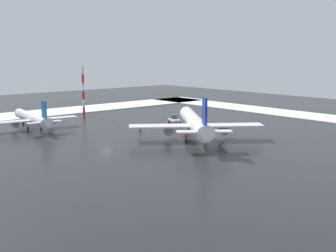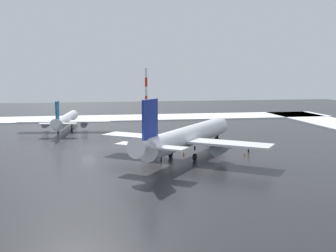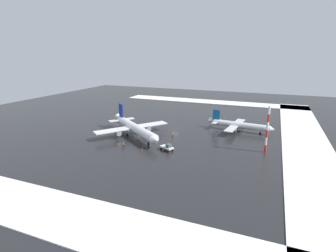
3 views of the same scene
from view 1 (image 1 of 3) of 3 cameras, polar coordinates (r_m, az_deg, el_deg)
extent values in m
plane|color=#232326|center=(93.56, -8.36, -2.00)|extent=(240.00, 240.00, 0.00)
cube|color=white|center=(137.76, -19.69, 1.35)|extent=(152.00, 16.00, 0.27)
cube|color=white|center=(140.83, 15.22, 1.75)|extent=(14.00, 116.00, 0.27)
cylinder|color=white|center=(95.99, 3.58, 0.52)|extent=(20.76, 26.28, 3.42)
cone|color=white|center=(111.98, 2.43, 1.86)|extent=(4.05, 3.88, 3.25)
cone|color=white|center=(79.82, 5.22, -0.95)|extent=(4.48, 4.62, 3.33)
cube|color=white|center=(92.28, -1.24, -0.03)|extent=(13.14, 11.36, 0.36)
cylinder|color=gray|center=(93.08, -0.02, -0.57)|extent=(3.66, 3.95, 2.01)
cube|color=white|center=(94.62, 8.79, 0.10)|extent=(13.14, 11.36, 0.36)
cylinder|color=gray|center=(94.84, 7.52, -0.46)|extent=(3.66, 3.95, 2.01)
cube|color=navy|center=(81.57, 4.98, 1.94)|extent=(2.69, 3.45, 5.64)
cube|color=white|center=(81.96, 2.84, -0.78)|extent=(5.44, 4.98, 0.24)
cube|color=white|center=(82.93, 6.98, -0.72)|extent=(5.44, 4.98, 0.24)
cylinder|color=black|center=(106.58, 2.79, 0.63)|extent=(0.24, 0.24, 0.70)
cylinder|color=black|center=(106.82, 2.79, -0.14)|extent=(0.94, 1.10, 1.11)
cylinder|color=black|center=(93.02, 2.48, -0.71)|extent=(0.24, 0.24, 0.70)
cylinder|color=black|center=(93.29, 2.47, -1.59)|extent=(0.94, 1.10, 1.11)
cylinder|color=black|center=(93.64, 5.17, -0.67)|extent=(0.24, 0.24, 0.70)
cylinder|color=black|center=(93.92, 5.16, -1.55)|extent=(0.94, 1.10, 1.11)
cylinder|color=silver|center=(113.62, -18.02, 1.04)|extent=(5.11, 22.69, 2.56)
cone|color=silver|center=(125.24, -19.62, 1.72)|extent=(2.62, 2.07, 2.43)
cone|color=silver|center=(101.91, -16.05, 0.44)|extent=(2.46, 2.91, 2.49)
cube|color=silver|center=(109.93, -20.75, 0.49)|extent=(10.08, 4.40, 0.27)
cylinder|color=gray|center=(110.76, -20.03, 0.20)|extent=(1.78, 2.71, 1.50)
cube|color=silver|center=(113.40, -14.71, 1.07)|extent=(10.08, 4.40, 0.27)
cylinder|color=gray|center=(113.38, -15.47, 0.65)|extent=(1.78, 2.71, 1.50)
cube|color=#0C5999|center=(103.21, -16.44, 2.10)|extent=(0.61, 3.02, 4.21)
cube|color=silver|center=(103.11, -17.58, 0.39)|extent=(3.81, 2.35, 0.18)
cube|color=silver|center=(104.47, -15.22, 0.62)|extent=(3.81, 2.35, 0.18)
cylinder|color=black|center=(121.30, -19.07, 0.97)|extent=(0.18, 0.18, 0.53)
cylinder|color=black|center=(121.46, -19.04, 0.46)|extent=(0.36, 0.85, 0.83)
cylinder|color=black|center=(111.19, -18.48, 0.25)|extent=(0.18, 0.18, 0.53)
cylinder|color=black|center=(111.37, -18.45, -0.30)|extent=(0.36, 0.85, 0.83)
cylinder|color=black|center=(112.13, -16.86, 0.41)|extent=(0.18, 0.18, 0.53)
cylinder|color=black|center=(112.30, -16.83, -0.14)|extent=(0.36, 0.85, 0.83)
cube|color=silver|center=(114.07, 0.90, 0.80)|extent=(3.87, 5.10, 0.50)
cube|color=#3F5160|center=(114.81, 0.76, 1.27)|extent=(1.94, 1.89, 1.10)
cylinder|color=black|center=(115.39, 0.18, 0.56)|extent=(0.66, 0.95, 0.90)
cylinder|color=black|center=(115.99, 1.12, 0.60)|extent=(0.66, 0.95, 0.90)
cylinder|color=black|center=(112.36, 0.68, 0.31)|extent=(0.66, 0.95, 0.90)
cylinder|color=black|center=(112.98, 1.63, 0.35)|extent=(0.66, 0.95, 0.90)
cylinder|color=black|center=(102.66, -3.72, -0.63)|extent=(0.16, 0.16, 0.85)
cylinder|color=black|center=(102.65, -3.83, -0.63)|extent=(0.16, 0.16, 0.85)
cylinder|color=orange|center=(102.53, -3.78, -0.23)|extent=(0.36, 0.36, 0.62)
sphere|color=tan|center=(102.45, -3.78, 0.01)|extent=(0.24, 0.24, 0.24)
cylinder|color=black|center=(90.39, 2.57, -2.05)|extent=(0.16, 0.16, 0.85)
cylinder|color=black|center=(90.20, 2.59, -2.07)|extent=(0.16, 0.16, 0.85)
cylinder|color=orange|center=(90.15, 2.58, -1.60)|extent=(0.36, 0.36, 0.62)
sphere|color=tan|center=(90.06, 2.59, -1.33)|extent=(0.24, 0.24, 0.24)
cylinder|color=black|center=(105.52, 7.42, -0.41)|extent=(0.16, 0.16, 0.85)
cylinder|color=black|center=(105.61, 7.32, -0.40)|extent=(0.16, 0.16, 0.85)
cylinder|color=orange|center=(105.44, 7.38, -0.01)|extent=(0.36, 0.36, 0.62)
sphere|color=tan|center=(105.37, 7.39, 0.22)|extent=(0.24, 0.24, 0.24)
cylinder|color=red|center=(132.40, -11.31, 1.92)|extent=(0.70, 0.70, 2.55)
cylinder|color=white|center=(132.08, -11.35, 3.01)|extent=(0.70, 0.70, 2.55)
cylinder|color=red|center=(131.81, -11.39, 4.12)|extent=(0.70, 0.70, 2.55)
cylinder|color=white|center=(131.60, -11.43, 5.22)|extent=(0.70, 0.70, 2.55)
cylinder|color=red|center=(131.43, -11.46, 6.33)|extent=(0.70, 0.70, 2.55)
cylinder|color=white|center=(131.31, -11.50, 7.44)|extent=(0.70, 0.70, 2.55)
cone|color=orange|center=(96.33, 2.91, -1.40)|extent=(0.36, 0.36, 0.55)
cone|color=orange|center=(102.11, 7.97, -0.85)|extent=(0.36, 0.36, 0.55)
cone|color=orange|center=(110.19, 4.54, 0.00)|extent=(0.36, 0.36, 0.55)
camera|label=2|loc=(50.65, 51.54, 1.27)|focal=45.00mm
camera|label=3|loc=(189.62, 11.98, 13.29)|focal=28.00mm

